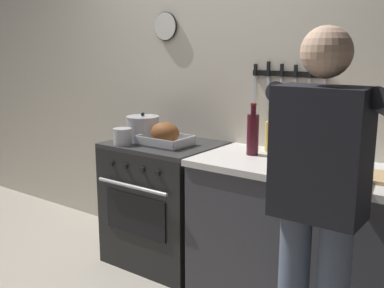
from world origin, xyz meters
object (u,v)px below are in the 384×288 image
object	(u,v)px
stove	(165,203)
bottle_wine_red	(253,133)
saucepan	(123,137)
cutting_board	(367,175)
bottle_cooking_oil	(270,135)
bottle_dish_soap	(291,143)
bottle_hot_sauce	(294,147)
stock_pot	(143,128)
person_cook	(320,195)
roasting_pan	(165,135)
bottle_soy_sauce	(311,150)

from	to	relation	value
stove	bottle_wine_red	bearing A→B (deg)	4.10
saucepan	cutting_board	xyz separation A→B (m)	(1.62, 0.18, -0.05)
saucepan	bottle_cooking_oil	distance (m)	1.02
stove	cutting_board	world-z (taller)	cutting_board
stove	bottle_dish_soap	xyz separation A→B (m)	(0.90, 0.16, 0.53)
saucepan	cutting_board	distance (m)	1.63
cutting_board	bottle_wine_red	world-z (taller)	bottle_wine_red
stove	bottle_hot_sauce	world-z (taller)	bottle_hot_sauce
stock_pot	person_cook	bearing A→B (deg)	-21.80
stock_pot	bottle_hot_sauce	xyz separation A→B (m)	(1.15, 0.10, -0.02)
bottle_cooking_oil	roasting_pan	bearing A→B (deg)	-158.92
cutting_board	bottle_soy_sauce	bearing A→B (deg)	164.47
bottle_wine_red	bottle_soy_sauce	bearing A→B (deg)	0.19
stove	roasting_pan	xyz separation A→B (m)	(0.06, -0.05, 0.52)
bottle_hot_sauce	roasting_pan	bearing A→B (deg)	-170.19
person_cook	bottle_cooking_oil	bearing A→B (deg)	43.64
bottle_hot_sauce	bottle_cooking_oil	xyz separation A→B (m)	(-0.21, 0.11, 0.03)
stove	bottle_dish_soap	world-z (taller)	bottle_dish_soap
stock_pot	bottle_soy_sauce	size ratio (longest dim) A/B	1.21
saucepan	cutting_board	size ratio (longest dim) A/B	0.36
stock_pot	saucepan	size ratio (longest dim) A/B	1.85
person_cook	stock_pot	distance (m)	1.72
bottle_hot_sauce	bottle_dish_soap	xyz separation A→B (m)	(-0.05, 0.07, 0.01)
bottle_hot_sauce	stock_pot	bearing A→B (deg)	-175.16
cutting_board	bottle_hot_sauce	xyz separation A→B (m)	(-0.48, 0.15, 0.06)
bottle_soy_sauce	saucepan	bearing A→B (deg)	-167.83
roasting_pan	person_cook	bearing A→B (deg)	-23.48
cutting_board	bottle_cooking_oil	bearing A→B (deg)	159.99
roasting_pan	cutting_board	distance (m)	1.37
bottle_dish_soap	bottle_cooking_oil	bearing A→B (deg)	166.23
cutting_board	bottle_dish_soap	size ratio (longest dim) A/B	1.83
bottle_hot_sauce	bottle_cooking_oil	distance (m)	0.24
cutting_board	bottle_wine_red	distance (m)	0.76
bottle_wine_red	bottle_hot_sauce	world-z (taller)	bottle_wine_red
bottle_wine_red	bottle_dish_soap	bearing A→B (deg)	28.50
roasting_pan	bottle_hot_sauce	distance (m)	0.90
saucepan	roasting_pan	bearing A→B (deg)	34.19
stove	stock_pot	bearing A→B (deg)	179.40
stock_pot	saucepan	world-z (taller)	stock_pot
bottle_soy_sauce	stove	bearing A→B (deg)	-177.30
roasting_pan	bottle_dish_soap	world-z (taller)	bottle_dish_soap
stock_pot	bottle_wine_red	distance (m)	0.89
stock_pot	saucepan	distance (m)	0.23
stock_pot	bottle_wine_red	bearing A→B (deg)	3.04
stock_pot	bottle_dish_soap	xyz separation A→B (m)	(1.10, 0.16, -0.01)
bottle_wine_red	saucepan	bearing A→B (deg)	-162.82
bottle_soy_sauce	person_cook	bearing A→B (deg)	-65.04
person_cook	stove	bearing A→B (deg)	70.93
stove	saucepan	size ratio (longest dim) A/B	6.90
bottle_hot_sauce	bottle_soy_sauce	world-z (taller)	bottle_soy_sauce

